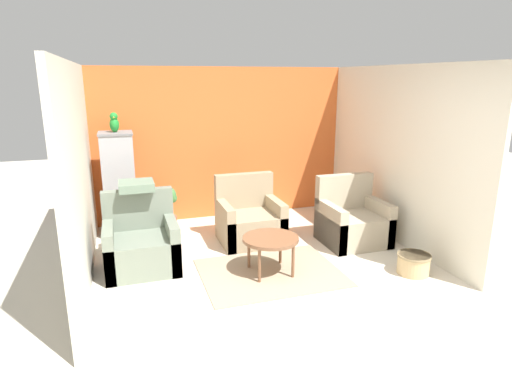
% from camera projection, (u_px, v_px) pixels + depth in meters
% --- Properties ---
extents(ground_plane, '(20.00, 20.00, 0.00)m').
position_uv_depth(ground_plane, '(312.00, 324.00, 4.04)').
color(ground_plane, beige).
rests_on(ground_plane, ground).
extents(wall_back_accent, '(4.18, 0.06, 2.43)m').
position_uv_depth(wall_back_accent, '(223.00, 144.00, 6.97)').
color(wall_back_accent, orange).
rests_on(wall_back_accent, ground_plane).
extents(wall_left, '(0.06, 3.50, 2.43)m').
position_uv_depth(wall_left, '(79.00, 175.00, 4.73)').
color(wall_left, beige).
rests_on(wall_left, ground_plane).
extents(wall_right, '(0.06, 3.50, 2.43)m').
position_uv_depth(wall_right, '(397.00, 155.00, 5.95)').
color(wall_right, beige).
rests_on(wall_right, ground_plane).
extents(area_rug, '(1.64, 1.27, 0.01)m').
position_uv_depth(area_rug, '(270.00, 272.00, 5.10)').
color(area_rug, gray).
rests_on(area_rug, ground_plane).
extents(coffee_table, '(0.66, 0.66, 0.45)m').
position_uv_depth(coffee_table, '(271.00, 241.00, 5.00)').
color(coffee_table, brown).
rests_on(coffee_table, ground_plane).
extents(armchair_left, '(0.85, 0.77, 0.93)m').
position_uv_depth(armchair_left, '(141.00, 245.00, 5.16)').
color(armchair_left, slate).
rests_on(armchair_left, ground_plane).
extents(armchair_right, '(0.85, 0.77, 0.93)m').
position_uv_depth(armchair_right, '(352.00, 222.00, 6.00)').
color(armchair_right, tan).
rests_on(armchair_right, ground_plane).
extents(armchair_middle, '(0.85, 0.77, 0.93)m').
position_uv_depth(armchair_middle, '(249.00, 221.00, 6.04)').
color(armchair_middle, '#9E896B').
rests_on(armchair_middle, ground_plane).
extents(birdcage, '(0.48, 0.48, 1.52)m').
position_uv_depth(birdcage, '(120.00, 185.00, 6.15)').
color(birdcage, slate).
rests_on(birdcage, ground_plane).
extents(parrot, '(0.13, 0.23, 0.28)m').
position_uv_depth(parrot, '(114.00, 123.00, 5.92)').
color(parrot, '#1E842D').
rests_on(parrot, birdcage).
extents(potted_plant, '(0.31, 0.29, 0.67)m').
position_uv_depth(potted_plant, '(167.00, 204.00, 6.52)').
color(potted_plant, brown).
rests_on(potted_plant, ground_plane).
extents(wicker_basket, '(0.39, 0.39, 0.24)m').
position_uv_depth(wicker_basket, '(414.00, 263.00, 5.06)').
color(wicker_basket, tan).
rests_on(wicker_basket, ground_plane).
extents(throw_pillow, '(0.42, 0.42, 0.10)m').
position_uv_depth(throw_pillow, '(136.00, 186.00, 5.24)').
color(throw_pillow, slate).
rests_on(throw_pillow, armchair_left).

